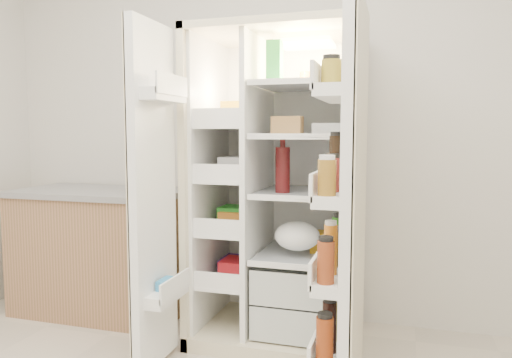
% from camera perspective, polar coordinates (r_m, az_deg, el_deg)
% --- Properties ---
extents(wall_back, '(4.00, 0.02, 2.70)m').
position_cam_1_polar(wall_back, '(3.21, 2.68, 7.80)').
color(wall_back, silver).
rests_on(wall_back, floor).
extents(refrigerator, '(0.93, 0.70, 1.80)m').
position_cam_1_polar(refrigerator, '(2.88, 3.05, -4.04)').
color(refrigerator, beige).
rests_on(refrigerator, floor).
extents(freezer_door, '(0.15, 0.40, 1.72)m').
position_cam_1_polar(freezer_door, '(2.49, -11.96, -2.21)').
color(freezer_door, white).
rests_on(freezer_door, floor).
extents(fridge_door, '(0.17, 0.58, 1.72)m').
position_cam_1_polar(fridge_door, '(2.11, 10.88, -4.03)').
color(fridge_door, white).
rests_on(fridge_door, floor).
extents(kitchen_counter, '(1.15, 0.61, 0.84)m').
position_cam_1_polar(kitchen_counter, '(3.49, -17.65, -8.04)').
color(kitchen_counter, '#A17050').
rests_on(kitchen_counter, floor).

